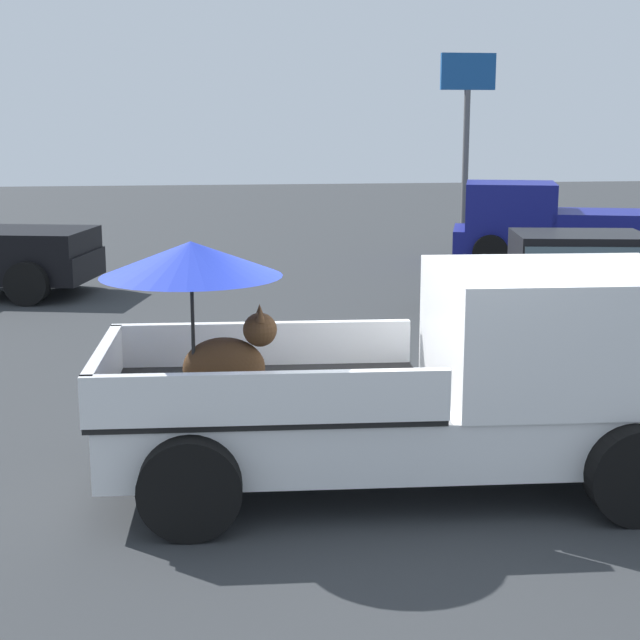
% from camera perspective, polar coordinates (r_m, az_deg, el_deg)
% --- Properties ---
extents(ground_plane, '(80.00, 80.00, 0.00)m').
position_cam_1_polar(ground_plane, '(8.71, 4.51, -9.55)').
color(ground_plane, '#2D3033').
extents(pickup_truck_main, '(5.14, 2.47, 2.20)m').
position_cam_1_polar(pickup_truck_main, '(8.45, 7.13, -3.24)').
color(pickup_truck_main, black).
rests_on(pickup_truck_main, ground).
extents(pickup_truck_far, '(5.12, 3.22, 1.80)m').
position_cam_1_polar(pickup_truck_far, '(21.81, 13.66, 5.40)').
color(pickup_truck_far, black).
rests_on(pickup_truck_far, ground).
extents(parked_sedan_near, '(4.54, 2.54, 1.33)m').
position_cam_1_polar(parked_sedan_near, '(16.50, 15.13, 2.92)').
color(parked_sedan_near, black).
rests_on(parked_sedan_near, ground).
extents(motel_sign, '(1.40, 0.16, 4.77)m').
position_cam_1_polar(motel_sign, '(25.33, 8.62, 12.09)').
color(motel_sign, '#59595B').
rests_on(motel_sign, ground).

